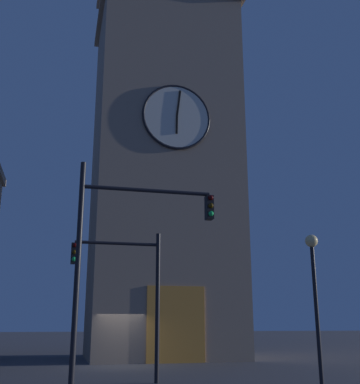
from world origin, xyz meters
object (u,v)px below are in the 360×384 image
(traffic_signal_far, at_px, (129,281))
(street_lamp, at_px, (314,278))
(traffic_signal_mid, at_px, (122,243))
(clocktower, at_px, (163,167))

(traffic_signal_far, height_order, street_lamp, traffic_signal_far)
(traffic_signal_mid, bearing_deg, traffic_signal_far, -101.32)
(traffic_signal_mid, height_order, street_lamp, traffic_signal_mid)
(street_lamp, bearing_deg, traffic_signal_mid, 10.74)
(clocktower, relative_size, traffic_signal_mid, 4.53)
(traffic_signal_far, distance_m, street_lamp, 6.57)
(traffic_signal_mid, xyz_separation_m, street_lamp, (-6.81, -1.29, -0.77))
(traffic_signal_mid, distance_m, street_lamp, 6.97)
(clocktower, relative_size, street_lamp, 5.97)
(traffic_signal_mid, xyz_separation_m, traffic_signal_far, (-0.78, -3.88, -0.76))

